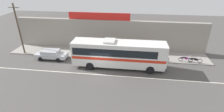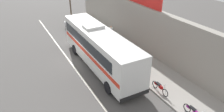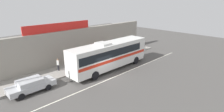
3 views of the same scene
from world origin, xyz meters
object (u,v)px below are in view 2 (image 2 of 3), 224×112
Objects in this scene: parked_car at (76,26)px; motorcycle_red at (160,87)px; pedestrian_far_right at (138,54)px; pedestrian_near_shop at (113,38)px; intercity_bus at (99,46)px; pedestrian_by_curb at (111,31)px.

motorcycle_red is at bearing 4.21° from parked_car.
pedestrian_far_right is 1.07× the size of pedestrian_near_shop.
motorcycle_red is at bearing 20.95° from intercity_bus.
motorcycle_red is 1.07× the size of pedestrian_far_right.
pedestrian_far_right is 4.62m from pedestrian_near_shop.
pedestrian_by_curb is at bearing 142.13° from intercity_bus.
intercity_bus is 6.50× the size of motorcycle_red.
motorcycle_red is at bearing -13.44° from pedestrian_far_right.
pedestrian_far_right reaches higher than pedestrian_near_shop.
intercity_bus reaches higher than pedestrian_near_shop.
pedestrian_far_right is (1.54, 3.38, -0.93)m from intercity_bus.
intercity_bus is at bearing -114.44° from pedestrian_far_right.
motorcycle_red is at bearing -5.56° from pedestrian_near_shop.
intercity_bus reaches higher than motorcycle_red.
motorcycle_red is 4.65m from pedestrian_far_right.
pedestrian_far_right is (11.34, 2.24, 0.40)m from parked_car.
pedestrian_near_shop is (-9.11, 0.89, 0.50)m from motorcycle_red.
pedestrian_near_shop reaches higher than pedestrian_by_curb.
pedestrian_by_curb is 0.92× the size of pedestrian_far_right.
intercity_bus is 7.46× the size of pedestrian_near_shop.
pedestrian_near_shop is at bearing 16.98° from parked_car.
pedestrian_by_curb is 6.77m from pedestrian_far_right.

